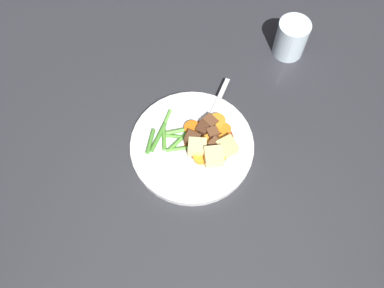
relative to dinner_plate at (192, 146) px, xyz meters
name	(u,v)px	position (x,y,z in m)	size (l,w,h in m)	color
ground_plane	(192,147)	(0.00, 0.00, -0.01)	(3.00, 3.00, 0.00)	#2D2D33
dinner_plate	(192,146)	(0.00, 0.00, 0.00)	(0.26, 0.26, 0.02)	white
stew_sauce	(209,141)	(0.03, 0.01, 0.01)	(0.10, 0.10, 0.00)	brown
carrot_slice_0	(220,155)	(0.06, -0.02, 0.02)	(0.03, 0.03, 0.01)	orange
carrot_slice_1	(192,128)	(-0.01, 0.03, 0.01)	(0.03, 0.03, 0.01)	orange
carrot_slice_2	(225,130)	(0.06, 0.04, 0.01)	(0.03, 0.03, 0.01)	orange
carrot_slice_3	(225,140)	(0.06, 0.02, 0.01)	(0.03, 0.03, 0.01)	orange
carrot_slice_4	(217,121)	(0.04, 0.06, 0.02)	(0.03, 0.03, 0.01)	orange
carrot_slice_5	(210,142)	(0.04, 0.01, 0.01)	(0.04, 0.04, 0.01)	orange
carrot_slice_6	(215,128)	(0.04, 0.04, 0.01)	(0.03, 0.03, 0.01)	orange
carrot_slice_7	(201,157)	(0.02, -0.03, 0.01)	(0.03, 0.03, 0.01)	orange
potato_chunk_0	(214,157)	(0.05, -0.03, 0.03)	(0.04, 0.03, 0.04)	#EAD68C
potato_chunk_1	(227,145)	(0.07, 0.00, 0.02)	(0.03, 0.04, 0.03)	#E5CC7A
potato_chunk_2	(197,147)	(0.01, -0.01, 0.02)	(0.04, 0.03, 0.03)	#EAD68C
meat_chunk_0	(210,122)	(0.03, 0.05, 0.02)	(0.02, 0.03, 0.02)	brown
meat_chunk_1	(213,133)	(0.04, 0.03, 0.02)	(0.02, 0.02, 0.02)	brown
meat_chunk_2	(203,128)	(0.02, 0.04, 0.02)	(0.02, 0.03, 0.02)	#4C2B19
meat_chunk_3	(191,139)	(0.00, 0.01, 0.02)	(0.03, 0.02, 0.03)	#56331E
meat_chunk_4	(215,147)	(0.05, 0.00, 0.02)	(0.02, 0.02, 0.02)	brown
green_bean_0	(158,139)	(-0.07, 0.00, 0.01)	(0.01, 0.01, 0.07)	#4C8E33
green_bean_1	(164,140)	(-0.06, 0.00, 0.01)	(0.01, 0.01, 0.05)	#599E38
green_bean_2	(179,140)	(-0.03, 0.00, 0.01)	(0.01, 0.01, 0.05)	#599E38
green_bean_3	(165,121)	(-0.07, 0.04, 0.01)	(0.01, 0.01, 0.06)	#66AD42
green_bean_4	(182,148)	(-0.02, -0.02, 0.01)	(0.01, 0.01, 0.06)	#599E38
green_bean_5	(179,137)	(-0.03, 0.01, 0.01)	(0.01, 0.01, 0.06)	#599E38
green_bean_6	(150,141)	(-0.09, -0.01, 0.01)	(0.01, 0.01, 0.06)	#4C8E33
green_bean_7	(184,130)	(-0.02, 0.03, 0.01)	(0.01, 0.01, 0.08)	#66AD42
fork	(213,112)	(0.03, 0.08, 0.01)	(0.05, 0.17, 0.00)	silver
water_glass	(291,38)	(0.17, 0.29, 0.04)	(0.07, 0.07, 0.09)	silver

